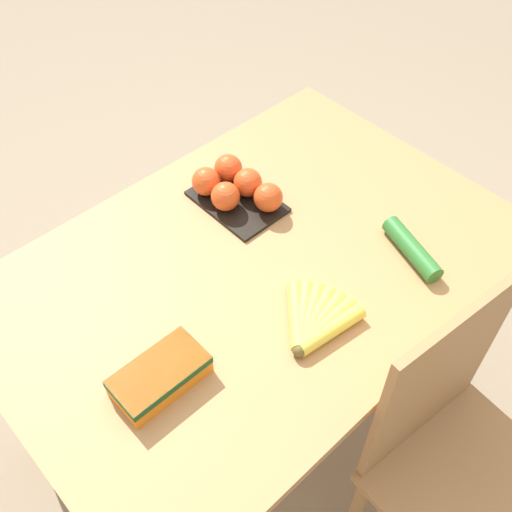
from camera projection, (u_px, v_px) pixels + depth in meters
ground_plane at (256, 406)px, 2.05m from camera, size 12.00×12.00×0.00m
dining_table at (256, 289)px, 1.56m from camera, size 1.31×0.89×0.75m
chair at (455, 459)px, 1.42m from camera, size 0.45×0.44×0.96m
banana_bunch at (314, 321)px, 1.35m from camera, size 0.20×0.19×0.04m
tomato_pack at (235, 188)px, 1.60m from camera, size 0.17×0.25×0.09m
carrot_bag at (160, 375)px, 1.24m from camera, size 0.20×0.11×0.05m
cucumber_near at (412, 249)px, 1.48m from camera, size 0.11×0.20×0.05m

